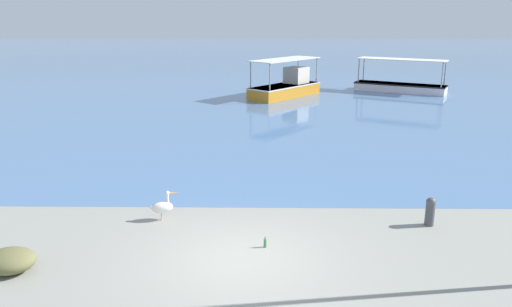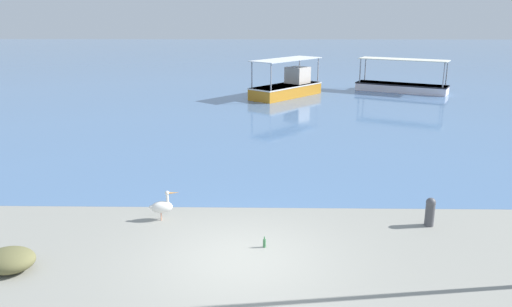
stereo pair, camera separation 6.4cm
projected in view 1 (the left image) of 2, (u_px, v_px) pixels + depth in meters
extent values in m
plane|color=gray|center=(242.00, 258.00, 11.11)|extent=(120.00, 120.00, 0.00)
cube|color=#4F74A3|center=(259.00, 60.00, 57.28)|extent=(110.00, 90.00, 0.00)
cube|color=white|center=(400.00, 88.00, 34.21)|extent=(6.03, 4.08, 0.57)
cube|color=black|center=(400.00, 84.00, 34.14)|extent=(6.09, 4.13, 0.08)
cylinder|color=#99999E|center=(359.00, 70.00, 34.65)|extent=(0.08, 0.08, 1.62)
cylinder|color=#99999E|center=(364.00, 69.00, 35.69)|extent=(0.08, 0.08, 1.62)
cylinder|color=#99999E|center=(442.00, 75.00, 32.13)|extent=(0.08, 0.08, 1.62)
cylinder|color=#99999E|center=(445.00, 73.00, 33.18)|extent=(0.08, 0.08, 1.62)
cube|color=silver|center=(402.00, 59.00, 33.68)|extent=(5.90, 4.07, 0.05)
cube|color=orange|center=(285.00, 91.00, 32.24)|extent=(4.85, 5.27, 0.76)
cube|color=silver|center=(285.00, 86.00, 32.14)|extent=(4.91, 5.32, 0.08)
cylinder|color=#99999E|center=(270.00, 77.00, 29.65)|extent=(0.08, 0.08, 1.60)
cylinder|color=#99999E|center=(251.00, 75.00, 30.62)|extent=(0.08, 0.08, 1.60)
cylinder|color=#99999E|center=(317.00, 70.00, 33.20)|extent=(0.08, 0.08, 1.60)
cylinder|color=#99999E|center=(298.00, 68.00, 34.17)|extent=(0.08, 0.08, 1.60)
cube|color=silver|center=(285.00, 59.00, 31.69)|extent=(4.80, 5.18, 0.05)
cube|color=beige|center=(296.00, 75.00, 32.87)|extent=(1.77, 1.78, 1.05)
cylinder|color=#E0997A|center=(161.00, 215.00, 13.19)|extent=(0.03, 0.03, 0.22)
cylinder|color=#E0997A|center=(161.00, 217.00, 13.09)|extent=(0.03, 0.03, 0.22)
ellipsoid|color=white|center=(162.00, 207.00, 13.08)|extent=(0.60, 0.38, 0.32)
ellipsoid|color=white|center=(152.00, 207.00, 13.03)|extent=(0.18, 0.15, 0.10)
cylinder|color=white|center=(168.00, 199.00, 13.04)|extent=(0.07, 0.07, 0.26)
sphere|color=white|center=(167.00, 193.00, 13.00)|extent=(0.11, 0.11, 0.11)
cone|color=#E5933F|center=(174.00, 193.00, 13.03)|extent=(0.31, 0.11, 0.06)
cylinder|color=#47474C|center=(430.00, 214.00, 12.77)|extent=(0.24, 0.24, 0.60)
sphere|color=#4C4C51|center=(431.00, 202.00, 12.68)|extent=(0.25, 0.25, 0.25)
ellipsoid|color=brown|center=(10.00, 261.00, 10.49)|extent=(1.08, 0.91, 0.50)
cylinder|color=#3F7F4C|center=(265.00, 243.00, 11.62)|extent=(0.07, 0.07, 0.20)
cylinder|color=#3F7F4C|center=(265.00, 238.00, 11.58)|extent=(0.03, 0.03, 0.07)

